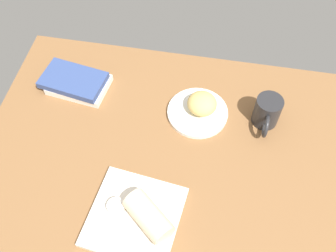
# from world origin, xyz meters

# --- Properties ---
(dining_table) EXTENTS (1.10, 0.90, 0.04)m
(dining_table) POSITION_xyz_m (0.00, 0.00, 0.02)
(dining_table) COLOR brown
(dining_table) RESTS_ON ground
(round_plate) EXTENTS (0.19, 0.19, 0.01)m
(round_plate) POSITION_xyz_m (-0.09, -0.20, 0.05)
(round_plate) COLOR white
(round_plate) RESTS_ON dining_table
(scone_pastry) EXTENTS (0.12, 0.12, 0.06)m
(scone_pastry) POSITION_xyz_m (-0.10, -0.21, 0.09)
(scone_pastry) COLOR tan
(scone_pastry) RESTS_ON round_plate
(square_plate) EXTENTS (0.27, 0.27, 0.02)m
(square_plate) POSITION_xyz_m (0.03, 0.18, 0.05)
(square_plate) COLOR silver
(square_plate) RESTS_ON dining_table
(sauce_cup) EXTENTS (0.05, 0.05, 0.02)m
(sauce_cup) POSITION_xyz_m (0.09, 0.17, 0.07)
(sauce_cup) COLOR silver
(sauce_cup) RESTS_ON square_plate
(breakfast_wrap) EXTENTS (0.15, 0.14, 0.07)m
(breakfast_wrap) POSITION_xyz_m (-0.01, 0.19, 0.09)
(breakfast_wrap) COLOR beige
(breakfast_wrap) RESTS_ON square_plate
(book_stack) EXTENTS (0.23, 0.16, 0.05)m
(book_stack) POSITION_xyz_m (0.33, -0.24, 0.06)
(book_stack) COLOR silver
(book_stack) RESTS_ON dining_table
(coffee_mug) EXTENTS (0.08, 0.13, 0.10)m
(coffee_mug) POSITION_xyz_m (-0.30, -0.20, 0.09)
(coffee_mug) COLOR #262628
(coffee_mug) RESTS_ON dining_table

